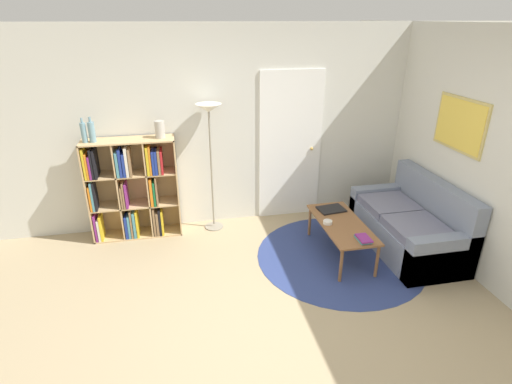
# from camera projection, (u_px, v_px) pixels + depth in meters

# --- Properties ---
(ground_plane) EXTENTS (14.00, 14.00, 0.00)m
(ground_plane) POSITION_uv_depth(u_px,v_px,m) (292.00, 331.00, 3.66)
(ground_plane) COLOR tan
(wall_back) EXTENTS (7.39, 0.11, 2.60)m
(wall_back) POSITION_uv_depth(u_px,v_px,m) (247.00, 129.00, 5.27)
(wall_back) COLOR silver
(wall_back) RESTS_ON ground_plane
(wall_right) EXTENTS (0.08, 5.34, 2.60)m
(wall_right) POSITION_uv_depth(u_px,v_px,m) (453.00, 144.00, 4.60)
(wall_right) COLOR silver
(wall_right) RESTS_ON ground_plane
(rug) EXTENTS (1.99, 1.99, 0.01)m
(rug) POSITION_uv_depth(u_px,v_px,m) (340.00, 256.00, 4.80)
(rug) COLOR navy
(rug) RESTS_ON ground_plane
(bookshelf) EXTENTS (1.11, 0.34, 1.29)m
(bookshelf) POSITION_uv_depth(u_px,v_px,m) (132.00, 188.00, 5.05)
(bookshelf) COLOR tan
(bookshelf) RESTS_ON ground_plane
(floor_lamp) EXTENTS (0.32, 0.32, 1.69)m
(floor_lamp) POSITION_uv_depth(u_px,v_px,m) (209.00, 123.00, 4.90)
(floor_lamp) COLOR gray
(floor_lamp) RESTS_ON ground_plane
(couch) EXTENTS (0.81, 1.55, 0.88)m
(couch) POSITION_uv_depth(u_px,v_px,m) (411.00, 226.00, 4.90)
(couch) COLOR gray
(couch) RESTS_ON ground_plane
(coffee_table) EXTENTS (0.50, 1.12, 0.43)m
(coffee_table) POSITION_uv_depth(u_px,v_px,m) (342.00, 226.00, 4.70)
(coffee_table) COLOR brown
(coffee_table) RESTS_ON ground_plane
(laptop) EXTENTS (0.35, 0.27, 0.02)m
(laptop) POSITION_uv_depth(u_px,v_px,m) (331.00, 209.00, 5.00)
(laptop) COLOR black
(laptop) RESTS_ON coffee_table
(bowl) EXTENTS (0.11, 0.11, 0.04)m
(bowl) POSITION_uv_depth(u_px,v_px,m) (328.00, 222.00, 4.66)
(bowl) COLOR silver
(bowl) RESTS_ON coffee_table
(book_stack_on_table) EXTENTS (0.13, 0.21, 0.04)m
(book_stack_on_table) POSITION_uv_depth(u_px,v_px,m) (363.00, 239.00, 4.31)
(book_stack_on_table) COLOR teal
(book_stack_on_table) RESTS_ON coffee_table
(bottle_left) EXTENTS (0.06, 0.06, 0.29)m
(bottle_left) POSITION_uv_depth(u_px,v_px,m) (84.00, 132.00, 4.63)
(bottle_left) COLOR #6B93A3
(bottle_left) RESTS_ON bookshelf
(bottle_middle) EXTENTS (0.08, 0.08, 0.30)m
(bottle_middle) POSITION_uv_depth(u_px,v_px,m) (92.00, 132.00, 4.65)
(bottle_middle) COLOR #6B93A3
(bottle_middle) RESTS_ON bookshelf
(vase_on_shelf) EXTENTS (0.12, 0.12, 0.21)m
(vase_on_shelf) POSITION_uv_depth(u_px,v_px,m) (160.00, 129.00, 4.83)
(vase_on_shelf) COLOR #B7B2A8
(vase_on_shelf) RESTS_ON bookshelf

